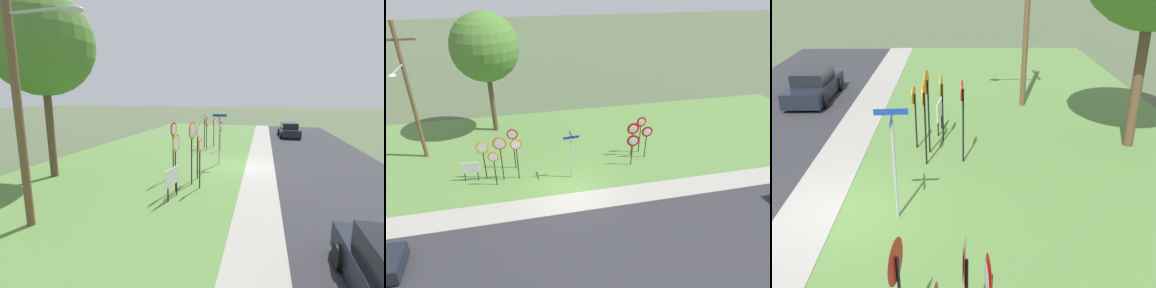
# 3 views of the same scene
# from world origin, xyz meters

# --- Properties ---
(ground_plane) EXTENTS (160.00, 160.00, 0.00)m
(ground_plane) POSITION_xyz_m (0.00, 0.00, 0.00)
(ground_plane) COLOR #4C5B3D
(road_asphalt) EXTENTS (44.00, 6.40, 0.01)m
(road_asphalt) POSITION_xyz_m (0.00, -4.80, 0.01)
(road_asphalt) COLOR #2D2D33
(road_asphalt) RESTS_ON ground_plane
(sidewalk_strip) EXTENTS (44.00, 1.60, 0.06)m
(sidewalk_strip) POSITION_xyz_m (0.00, -0.80, 0.03)
(sidewalk_strip) COLOR #99968C
(sidewalk_strip) RESTS_ON ground_plane
(grass_median) EXTENTS (44.00, 12.00, 0.04)m
(grass_median) POSITION_xyz_m (0.00, 6.00, 0.02)
(grass_median) COLOR #567F3D
(grass_median) RESTS_ON ground_plane
(stop_sign_near_left) EXTENTS (0.75, 0.12, 2.46)m
(stop_sign_near_left) POSITION_xyz_m (-4.73, 2.62, 1.84)
(stop_sign_near_left) COLOR black
(stop_sign_near_left) RESTS_ON grass_median
(stop_sign_near_right) EXTENTS (0.61, 0.12, 2.24)m
(stop_sign_near_right) POSITION_xyz_m (-4.11, 1.71, 1.64)
(stop_sign_near_right) COLOR black
(stop_sign_near_right) RESTS_ON grass_median
(stop_sign_far_left) EXTENTS (0.67, 0.12, 2.76)m
(stop_sign_far_left) POSITION_xyz_m (-2.95, 3.33, 2.03)
(stop_sign_far_left) COLOR black
(stop_sign_far_left) RESTS_ON grass_median
(stop_sign_far_center) EXTENTS (0.67, 0.09, 2.70)m
(stop_sign_far_center) POSITION_xyz_m (-2.80, 2.13, 1.98)
(stop_sign_far_center) COLOR black
(stop_sign_far_center) RESTS_ON grass_median
(stop_sign_far_right) EXTENTS (0.79, 0.13, 2.89)m
(stop_sign_far_right) POSITION_xyz_m (-3.70, 2.19, 2.17)
(stop_sign_far_right) COLOR black
(stop_sign_far_right) RESTS_ON grass_median
(yield_sign_near_left) EXTENTS (0.70, 0.11, 2.66)m
(yield_sign_near_left) POSITION_xyz_m (5.46, 3.56, 2.02)
(yield_sign_near_left) COLOR black
(yield_sign_near_left) RESTS_ON grass_median
(yield_sign_near_right) EXTENTS (0.81, 0.11, 2.43)m
(yield_sign_near_right) POSITION_xyz_m (4.79, 3.25, 1.86)
(yield_sign_near_right) COLOR black
(yield_sign_near_right) RESTS_ON grass_median
(yield_sign_far_left) EXTENTS (0.74, 0.12, 2.29)m
(yield_sign_far_left) POSITION_xyz_m (5.59, 2.83, 1.74)
(yield_sign_far_left) COLOR black
(yield_sign_far_left) RESTS_ON grass_median
(yield_sign_far_right) EXTENTS (0.79, 0.17, 2.16)m
(yield_sign_far_right) POSITION_xyz_m (4.38, 2.14, 1.64)
(yield_sign_far_right) COLOR black
(yield_sign_far_right) RESTS_ON grass_median
(street_name_post) EXTENTS (0.96, 0.82, 2.97)m
(street_name_post) POSITION_xyz_m (0.33, 1.60, 1.81)
(street_name_post) COLOR #9EA0A8
(street_name_post) RESTS_ON grass_median
(utility_pole) EXTENTS (2.10, 2.54, 8.70)m
(utility_pole) POSITION_xyz_m (-8.81, 5.96, 4.74)
(utility_pole) COLOR brown
(utility_pole) RESTS_ON grass_median
(notice_board) EXTENTS (1.09, 0.18, 1.25)m
(notice_board) POSITION_xyz_m (-5.57, 2.51, 0.87)
(notice_board) COLOR black
(notice_board) RESTS_ON grass_median
(oak_tree_left) EXTENTS (4.79, 4.79, 8.79)m
(oak_tree_left) POSITION_xyz_m (-4.23, 9.30, 6.41)
(oak_tree_left) COLOR brown
(oak_tree_left) RESTS_ON grass_median
(parked_sedan_distant) EXTENTS (4.30, 2.02, 1.39)m
(parked_sedan_distant) POSITION_xyz_m (13.05, -3.43, 0.64)
(parked_sedan_distant) COLOR black
(parked_sedan_distant) RESTS_ON road_asphalt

